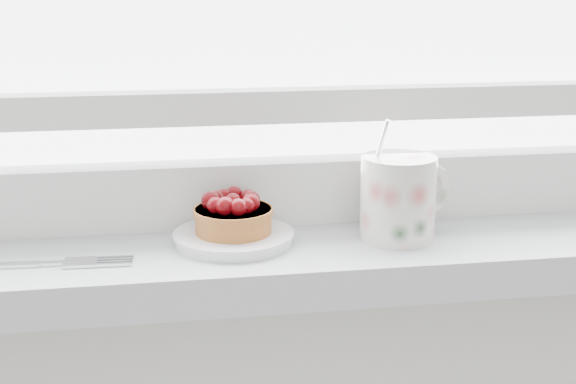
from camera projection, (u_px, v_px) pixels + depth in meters
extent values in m
cube|color=silver|center=(239.00, 260.00, 0.83)|extent=(1.60, 0.20, 0.04)
cube|color=silver|center=(231.00, 192.00, 0.88)|extent=(1.30, 0.05, 0.07)
cube|color=silver|center=(229.00, 106.00, 0.86)|extent=(1.30, 0.04, 0.04)
cylinder|color=silver|center=(234.00, 238.00, 0.82)|extent=(0.12, 0.12, 0.01)
cylinder|color=#965220|center=(233.00, 220.00, 0.82)|extent=(0.08, 0.08, 0.03)
cylinder|color=#965220|center=(233.00, 211.00, 0.81)|extent=(0.08, 0.08, 0.01)
sphere|color=#430003|center=(233.00, 201.00, 0.81)|extent=(0.02, 0.02, 0.02)
sphere|color=#430003|center=(251.00, 200.00, 0.82)|extent=(0.02, 0.02, 0.02)
sphere|color=#430003|center=(248.00, 197.00, 0.83)|extent=(0.02, 0.02, 0.02)
sphere|color=#430003|center=(234.00, 195.00, 0.83)|extent=(0.02, 0.02, 0.02)
sphere|color=#430003|center=(224.00, 197.00, 0.83)|extent=(0.02, 0.02, 0.02)
sphere|color=#430003|center=(216.00, 199.00, 0.82)|extent=(0.02, 0.02, 0.02)
sphere|color=#430003|center=(211.00, 201.00, 0.81)|extent=(0.02, 0.02, 0.02)
sphere|color=#430003|center=(215.00, 205.00, 0.80)|extent=(0.02, 0.02, 0.02)
sphere|color=#430003|center=(225.00, 206.00, 0.79)|extent=(0.02, 0.02, 0.02)
sphere|color=#430003|center=(238.00, 207.00, 0.79)|extent=(0.02, 0.02, 0.02)
sphere|color=#430003|center=(247.00, 206.00, 0.80)|extent=(0.02, 0.02, 0.02)
sphere|color=#430003|center=(251.00, 203.00, 0.80)|extent=(0.02, 0.02, 0.02)
cylinder|color=silver|center=(398.00, 198.00, 0.83)|extent=(0.10, 0.10, 0.09)
cylinder|color=black|center=(399.00, 160.00, 0.82)|extent=(0.07, 0.07, 0.01)
torus|color=silver|center=(428.00, 191.00, 0.85)|extent=(0.06, 0.04, 0.06)
cylinder|color=silver|center=(381.00, 145.00, 0.82)|extent=(0.02, 0.02, 0.05)
cube|color=silver|center=(53.00, 263.00, 0.76)|extent=(0.02, 0.01, 0.00)
cube|color=silver|center=(80.00, 262.00, 0.76)|extent=(0.03, 0.03, 0.00)
cube|color=silver|center=(113.00, 265.00, 0.76)|extent=(0.04, 0.01, 0.00)
cube|color=silver|center=(114.00, 262.00, 0.76)|extent=(0.04, 0.01, 0.00)
cube|color=silver|center=(114.00, 260.00, 0.77)|extent=(0.04, 0.01, 0.00)
cube|color=silver|center=(115.00, 257.00, 0.78)|extent=(0.04, 0.01, 0.00)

